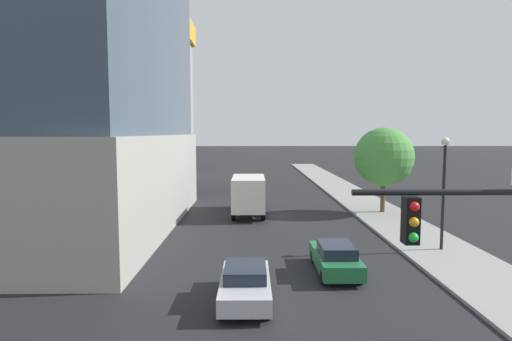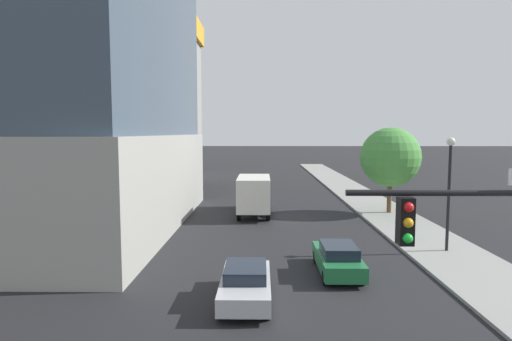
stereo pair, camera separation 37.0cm
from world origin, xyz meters
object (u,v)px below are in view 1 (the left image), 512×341
(construction_building, at_px, (133,88))
(car_green, at_px, (335,258))
(street_lamp, at_px, (444,177))
(car_silver, at_px, (245,283))
(street_tree, at_px, (384,157))
(box_truck, at_px, (249,192))

(construction_building, bearing_deg, car_green, -64.30)
(street_lamp, height_order, car_green, street_lamp)
(car_silver, bearing_deg, street_lamp, 32.22)
(street_lamp, xyz_separation_m, car_silver, (-10.59, -6.68, -3.39))
(street_lamp, height_order, street_tree, street_tree)
(street_tree, relative_size, box_truck, 0.93)
(street_lamp, distance_m, box_truck, 15.17)
(construction_building, distance_m, street_tree, 41.99)
(car_silver, relative_size, car_green, 1.00)
(street_tree, xyz_separation_m, box_truck, (-10.76, -0.33, -2.76))
(street_lamp, bearing_deg, street_tree, 89.12)
(street_tree, bearing_deg, car_green, -114.86)
(street_lamp, xyz_separation_m, street_tree, (0.17, 10.93, 0.44))
(street_lamp, height_order, box_truck, street_lamp)
(street_lamp, relative_size, car_green, 1.38)
(box_truck, bearing_deg, car_silver, -90.00)
(car_silver, xyz_separation_m, box_truck, (0.00, 17.28, 1.07))
(construction_building, bearing_deg, box_truck, -60.44)
(construction_building, xyz_separation_m, car_green, (21.38, -44.43, -12.35))
(construction_building, distance_m, car_green, 50.83)
(street_lamp, xyz_separation_m, car_green, (-6.47, -3.40, -3.40))
(street_lamp, bearing_deg, construction_building, 124.17)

